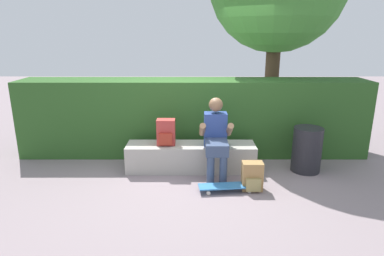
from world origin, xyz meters
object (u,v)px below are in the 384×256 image
person_skater (216,136)px  skateboard_near_person (228,186)px  bench_main (191,157)px  backpack_on_ground (252,177)px  trash_bin (307,150)px  backpack_on_bench (166,133)px

person_skater → skateboard_near_person: bearing=-75.8°
bench_main → person_skater: 0.60m
bench_main → skateboard_near_person: 0.92m
backpack_on_ground → skateboard_near_person: bearing=-171.5°
skateboard_near_person → trash_bin: trash_bin is taller
person_skater → trash_bin: size_ratio=1.67×
bench_main → backpack_on_bench: backpack_on_bench is taller
person_skater → backpack_on_bench: person_skater is taller
skateboard_near_person → trash_bin: (1.29, 0.71, 0.28)m
bench_main → person_skater: person_skater is taller
person_skater → skateboard_near_person: size_ratio=1.43×
person_skater → bench_main: bearing=150.1°
backpack_on_ground → person_skater: bearing=133.8°
bench_main → backpack_on_bench: (-0.38, -0.01, 0.40)m
bench_main → skateboard_near_person: size_ratio=2.45×
backpack_on_bench → trash_bin: backpack_on_bench is taller
skateboard_near_person → backpack_on_ground: bearing=8.5°
person_skater → skateboard_near_person: person_skater is taller
person_skater → backpack_on_bench: bearing=164.8°
bench_main → person_skater: (0.37, -0.21, 0.41)m
backpack_on_bench → backpack_on_ground: bearing=-29.6°
backpack_on_bench → skateboard_near_person: bearing=-40.0°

